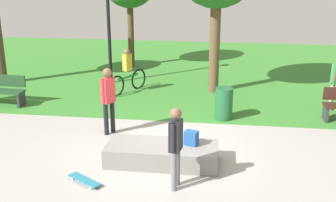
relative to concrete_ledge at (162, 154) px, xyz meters
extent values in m
plane|color=#9E9993|center=(0.08, 0.50, -0.22)|extent=(28.00, 28.00, 0.00)
cube|color=#387A2D|center=(0.08, 8.50, -0.21)|extent=(26.60, 11.99, 0.01)
cube|color=gray|center=(0.00, 0.00, 0.00)|extent=(2.46, 0.99, 0.43)
cube|color=#1E4C8C|center=(0.63, 0.10, 0.38)|extent=(0.33, 0.28, 0.32)
cylinder|color=slate|center=(0.44, -0.91, 0.19)|extent=(0.12, 0.12, 0.81)
cylinder|color=slate|center=(0.40, -1.13, 0.19)|extent=(0.12, 0.12, 0.81)
cube|color=black|center=(0.42, -1.02, 0.90)|extent=(0.26, 0.35, 0.61)
cylinder|color=black|center=(0.45, -0.85, 0.93)|extent=(0.09, 0.09, 0.56)
cylinder|color=black|center=(0.39, -1.19, 0.93)|extent=(0.09, 0.09, 0.56)
sphere|color=brown|center=(0.42, -1.02, 1.35)|extent=(0.22, 0.22, 0.22)
cylinder|color=black|center=(-1.53, 1.58, 0.21)|extent=(0.12, 0.12, 0.85)
cylinder|color=black|center=(-1.65, 1.40, 0.21)|extent=(0.12, 0.12, 0.85)
cube|color=red|center=(-1.59, 1.49, 0.95)|extent=(0.34, 0.38, 0.64)
cylinder|color=red|center=(-1.49, 1.63, 0.98)|extent=(0.09, 0.09, 0.58)
cylinder|color=red|center=(-1.68, 1.35, 0.98)|extent=(0.09, 0.09, 0.58)
sphere|color=brown|center=(-1.59, 1.49, 1.41)|extent=(0.23, 0.23, 0.23)
cube|color=teal|center=(-1.43, -1.08, -0.15)|extent=(0.78, 0.60, 0.02)
cylinder|color=silver|center=(-1.15, -1.16, -0.19)|extent=(0.06, 0.06, 0.06)
cylinder|color=silver|center=(-1.24, -1.30, -0.19)|extent=(0.06, 0.06, 0.06)
cylinder|color=silver|center=(-1.62, -0.86, -0.19)|extent=(0.06, 0.06, 0.06)
cylinder|color=silver|center=(-1.71, -1.00, -0.19)|extent=(0.06, 0.06, 0.06)
cube|color=#1E4223|center=(-5.55, 3.46, 0.51)|extent=(1.60, 0.16, 0.36)
cube|color=#2D2D33|center=(-4.83, 3.19, 0.01)|extent=(0.10, 0.40, 0.45)
cube|color=#2D2D33|center=(4.16, 3.16, 0.01)|extent=(0.10, 0.40, 0.45)
cylinder|color=brown|center=(0.96, 5.52, 1.45)|extent=(0.35, 0.35, 3.33)
cylinder|color=#4C3823|center=(-2.55, 8.64, 1.21)|extent=(0.25, 0.25, 2.85)
cylinder|color=black|center=(-2.77, 6.10, 1.92)|extent=(0.12, 0.12, 4.27)
cylinder|color=#1E592D|center=(1.33, 2.92, 0.24)|extent=(0.50, 0.50, 0.91)
cylinder|color=tan|center=(4.49, 4.05, 0.19)|extent=(0.12, 0.12, 0.81)
cylinder|color=#3F8C4C|center=(4.43, 4.04, 0.93)|extent=(0.09, 0.09, 0.56)
torus|color=black|center=(-2.18, 4.59, 0.11)|extent=(0.41, 0.65, 0.72)
torus|color=black|center=(-1.63, 5.55, 0.11)|extent=(0.41, 0.65, 0.72)
cube|color=#338C3F|center=(-1.91, 5.07, 0.31)|extent=(0.53, 0.88, 0.08)
cube|color=gold|center=(-1.91, 5.07, 0.81)|extent=(0.30, 0.33, 0.56)
sphere|color=brown|center=(-1.91, 5.07, 1.16)|extent=(0.22, 0.22, 0.22)
camera|label=1|loc=(1.24, -8.38, 4.10)|focal=45.19mm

